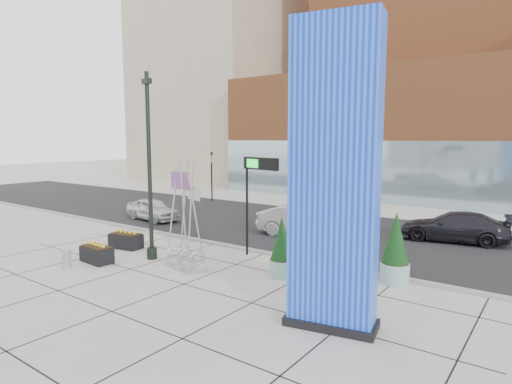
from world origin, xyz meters
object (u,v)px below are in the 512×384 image
Objects in this scene: lamp_post at (150,184)px; public_art_sculpture at (185,240)px; overhead_street_sign at (261,172)px; car_white_west at (152,210)px; blue_pylon at (334,182)px; car_silver_mid at (305,221)px; concrete_bollard at (67,259)px.

lamp_post is 3.00m from public_art_sculpture.
overhead_street_sign is (3.67, 2.95, 0.52)m from lamp_post.
public_art_sculpture reaches higher than car_white_west.
lamp_post reaches higher than overhead_street_sign.
blue_pylon is 7.19m from overhead_street_sign.
overhead_street_sign is (-5.60, 4.51, -0.25)m from blue_pylon.
blue_pylon is at bearing -154.14° from car_silver_mid.
blue_pylon reaches higher than car_white_west.
lamp_post is at bearing 159.47° from blue_pylon.
concrete_bollard is at bearing 146.64° from car_silver_mid.
public_art_sculpture is 0.87× the size of car_silver_mid.
lamp_post is 1.80× the size of public_art_sculpture.
lamp_post is at bearing 57.41° from concrete_bollard.
overhead_street_sign is 11.39m from car_white_west.
concrete_bollard is at bearing -134.55° from public_art_sculpture.
public_art_sculpture is 4.28m from overhead_street_sign.
public_art_sculpture is (2.15, -0.09, -2.08)m from lamp_post.
blue_pylon is 18.11m from car_white_west.
overhead_street_sign is at bearing 177.69° from car_silver_mid.
lamp_post is at bearing -127.40° from overhead_street_sign.
concrete_bollard is 0.13× the size of car_silver_mid.
public_art_sculpture is 1.09× the size of car_white_west.
overhead_street_sign is 1.09× the size of car_white_west.
blue_pylon reaches higher than concrete_bollard.
overhead_street_sign is 0.87× the size of car_silver_mid.
overhead_street_sign reaches higher than concrete_bollard.
overhead_street_sign is at bearing 46.55° from concrete_bollard.
overhead_street_sign is (5.49, 5.79, 3.42)m from concrete_bollard.
lamp_post is 4.45m from concrete_bollard.
car_silver_mid is at bearing 108.97° from overhead_street_sign.
lamp_post is 4.73m from overhead_street_sign.
car_white_west is at bearing 157.11° from public_art_sculpture.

